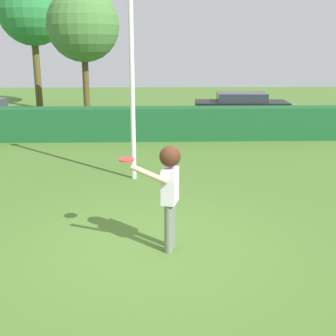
% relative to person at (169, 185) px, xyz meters
% --- Properties ---
extents(ground_plane, '(60.00, 60.00, 0.00)m').
position_rel_person_xyz_m(ground_plane, '(-0.34, 0.08, -1.15)').
color(ground_plane, '#4B712C').
extents(person, '(0.81, 0.55, 1.79)m').
position_rel_person_xyz_m(person, '(0.00, 0.00, 0.00)').
color(person, slate).
rests_on(person, ground).
extents(frisbee, '(0.26, 0.26, 0.03)m').
position_rel_person_xyz_m(frisbee, '(-0.71, 0.41, 0.32)').
color(frisbee, red).
extents(lamppost, '(0.24, 0.24, 5.25)m').
position_rel_person_xyz_m(lamppost, '(-0.77, 4.16, 1.78)').
color(lamppost, silver).
rests_on(lamppost, ground).
extents(hedge_row, '(23.22, 0.90, 1.17)m').
position_rel_person_xyz_m(hedge_row, '(-0.34, 9.06, -0.56)').
color(hedge_row, '#1A542A').
rests_on(hedge_row, ground).
extents(parked_car_black, '(4.30, 2.02, 1.25)m').
position_rel_person_xyz_m(parked_car_black, '(3.78, 13.39, -0.46)').
color(parked_car_black, black).
rests_on(parked_car_black, ground).
extents(willow_tree, '(3.64, 3.64, 6.92)m').
position_rel_person_xyz_m(willow_tree, '(-6.54, 17.82, 3.93)').
color(willow_tree, brown).
rests_on(willow_tree, ground).
extents(oak_tree, '(3.13, 3.13, 5.74)m').
position_rel_person_xyz_m(oak_tree, '(-3.26, 13.30, 3.00)').
color(oak_tree, '#514221').
rests_on(oak_tree, ground).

